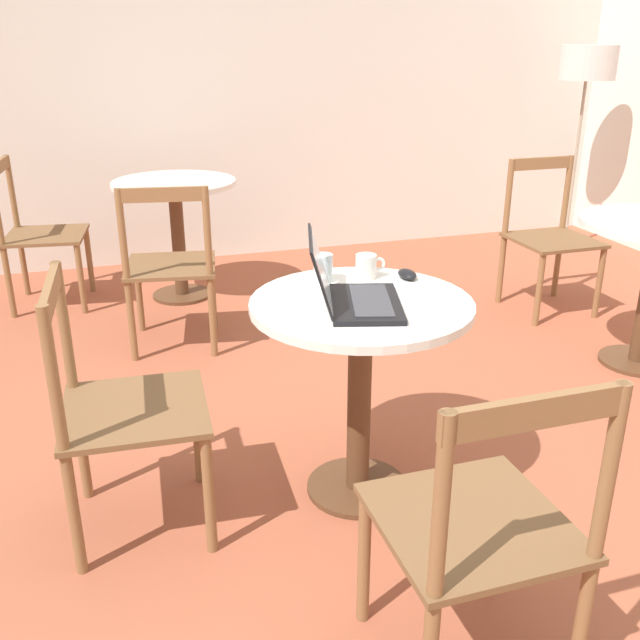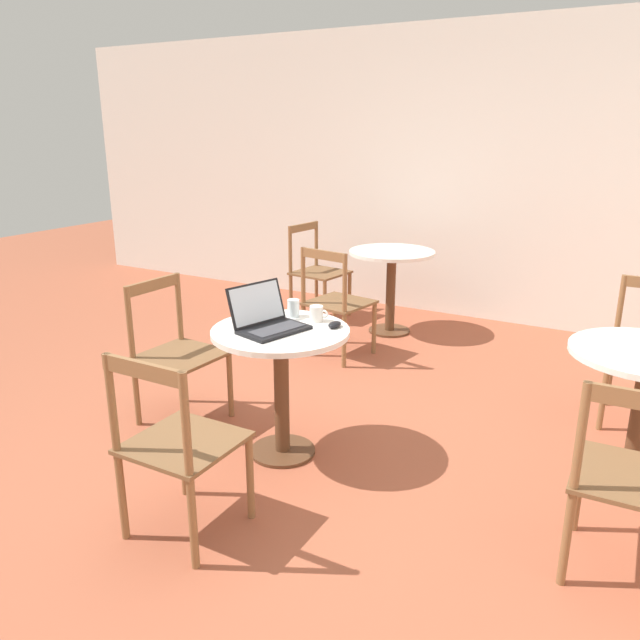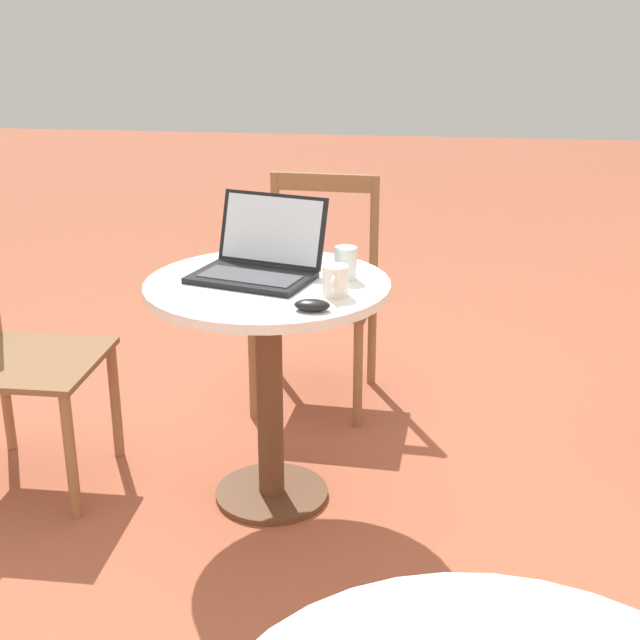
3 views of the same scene
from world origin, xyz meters
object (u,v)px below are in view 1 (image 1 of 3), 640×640
(cafe_table_near, at_px, (360,347))
(laptop, at_px, (351,292))
(floor_lamp, at_px, (587,70))
(chair_far_front, at_px, (170,267))
(chair_near_front, at_px, (482,530))
(drinking_glass, at_px, (323,268))
(chair_far_left, at_px, (38,234))
(cafe_table_far, at_px, (176,208))
(chair_mid_back, at_px, (549,237))
(mug, at_px, (367,266))
(chair_near_left, at_px, (120,409))
(mouse, at_px, (407,274))

(cafe_table_near, xyz_separation_m, laptop, (-0.05, -0.04, 0.22))
(floor_lamp, bearing_deg, chair_far_front, -161.97)
(chair_near_front, bearing_deg, drinking_glass, 93.34)
(cafe_table_near, xyz_separation_m, floor_lamp, (2.71, 2.57, 0.76))
(chair_near_front, xyz_separation_m, chair_far_left, (-1.18, 3.28, 0.00))
(cafe_table_far, height_order, drinking_glass, drinking_glass)
(chair_mid_back, distance_m, chair_far_front, 2.23)
(mug, bearing_deg, drinking_glass, 175.50)
(cafe_table_far, height_order, chair_mid_back, chair_mid_back)
(chair_near_left, relative_size, mug, 7.92)
(cafe_table_near, xyz_separation_m, mouse, (0.24, 0.17, 0.18))
(cafe_table_far, bearing_deg, chair_far_front, -99.42)
(chair_far_left, xyz_separation_m, floor_lamp, (3.88, 0.14, 0.89))
(chair_mid_back, height_order, floor_lamp, floor_lamp)
(chair_mid_back, distance_m, floor_lamp, 1.71)
(floor_lamp, xyz_separation_m, mouse, (-2.46, -2.40, -0.57))
(floor_lamp, bearing_deg, cafe_table_far, -175.45)
(cafe_table_near, xyz_separation_m, chair_mid_back, (1.75, 1.46, -0.13))
(mug, bearing_deg, cafe_table_far, 102.04)
(cafe_table_far, bearing_deg, mug, -77.96)
(cafe_table_far, xyz_separation_m, chair_mid_back, (2.10, -0.87, -0.13))
(chair_far_left, height_order, mug, chair_far_left)
(drinking_glass, bearing_deg, cafe_table_near, -75.85)
(chair_near_front, relative_size, floor_lamp, 0.59)
(cafe_table_far, relative_size, chair_near_front, 0.84)
(chair_near_front, relative_size, laptop, 2.12)
(chair_near_left, bearing_deg, mouse, 6.89)
(chair_far_front, distance_m, mouse, 1.57)
(cafe_table_far, distance_m, chair_mid_back, 2.28)
(cafe_table_near, relative_size, chair_far_left, 0.84)
(cafe_table_far, height_order, laptop, laptop)
(drinking_glass, bearing_deg, floor_lamp, 40.24)
(chair_far_left, bearing_deg, laptop, -65.56)
(cafe_table_near, relative_size, mouse, 7.51)
(mug, bearing_deg, chair_far_left, 119.93)
(chair_near_left, xyz_separation_m, chair_far_left, (-0.37, 2.39, 0.00))
(chair_near_left, relative_size, chair_mid_back, 1.00)
(chair_mid_back, bearing_deg, mouse, -139.53)
(cafe_table_far, bearing_deg, chair_near_left, -101.35)
(chair_near_left, xyz_separation_m, floor_lamp, (3.51, 2.53, 0.89))
(chair_mid_back, bearing_deg, cafe_table_far, 157.46)
(chair_far_left, distance_m, floor_lamp, 3.98)
(chair_near_left, distance_m, chair_far_front, 1.53)
(chair_near_left, bearing_deg, laptop, -6.04)
(floor_lamp, bearing_deg, chair_near_left, -144.26)
(cafe_table_far, xyz_separation_m, laptop, (0.30, -2.36, 0.22))
(chair_near_front, relative_size, chair_far_left, 1.00)
(cafe_table_far, relative_size, mug, 6.65)
(cafe_table_near, distance_m, chair_near_front, 0.86)
(chair_far_front, bearing_deg, chair_near_front, -78.53)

